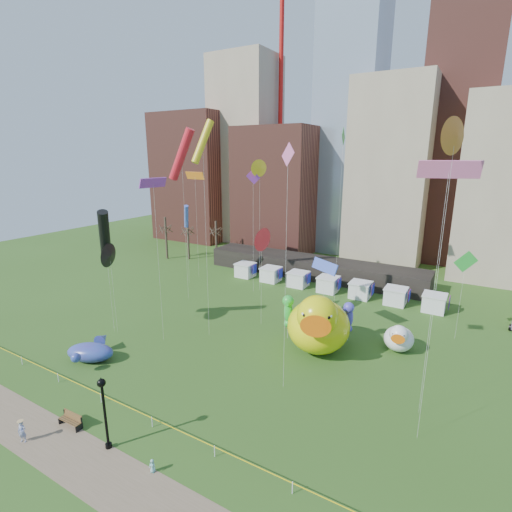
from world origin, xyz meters
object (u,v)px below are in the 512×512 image
Objects in this scene: lamppost at (104,406)px; small_duck at (399,338)px; park_bench at (71,419)px; woman at (22,432)px; seahorse_purple at (349,315)px; whale_inflatable at (91,351)px; toddler at (152,466)px; seahorse_green at (288,308)px; big_duck at (318,324)px.

small_duck is at bearing 59.24° from lamppost.
woman is (-1.49, -2.90, 0.28)m from park_bench.
lamppost reaches higher than seahorse_purple.
seahorse_purple reaches higher than woman.
lamppost is 7.03m from woman.
woman is (5.79, -10.22, -0.11)m from whale_inflatable.
whale_inflatable is 14.06m from lamppost.
toddler is at bearing -2.71° from park_bench.
seahorse_purple is 2.76× the size of woman.
seahorse_green is at bearing 79.24° from toddler.
seahorse_purple is at bearing 68.62° from lamppost.
park_bench is at bearing -68.25° from whale_inflatable.
seahorse_green is 2.53× the size of park_bench.
whale_inflatable is 11.75m from woman.
woman is (-5.88, -2.80, -2.64)m from lamppost.
toddler is (-3.34, -20.87, -2.73)m from big_duck.
seahorse_purple is at bearing 45.96° from big_duck.
seahorse_purple is at bearing 58.27° from park_bench.
whale_inflatable is (-26.82, -18.02, -0.53)m from small_duck.
woman is at bearing -127.00° from seahorse_green.
lamppost reaches higher than park_bench.
park_bench is (-12.10, -20.77, -2.65)m from big_duck.
lamppost is at bearing -3.37° from park_bench.
lamppost is (-7.71, -20.87, 0.28)m from big_duck.
seahorse_purple reaches higher than toddler.
seahorse_purple reaches higher than whale_inflatable.
big_duck reaches higher than seahorse_purple.
woman is (-13.59, -23.67, -2.36)m from big_duck.
park_bench is 1.24× the size of woman.
big_duck reaches higher than seahorse_green.
seahorse_purple is 28.69m from park_bench.
small_duck is 32.02m from park_bench.
whale_inflatable reaches higher than woman.
seahorse_purple is (-5.39, -0.52, 1.67)m from small_duck.
big_duck is 5.90× the size of woman.
whale_inflatable is at bearing 142.53° from toddler.
lamppost is 3.39× the size of woman.
park_bench is at bearing -133.72° from small_duck.
whale_inflatable is 2.86× the size of park_bench.
toddler is (8.76, -0.10, -0.08)m from park_bench.
lamppost is at bearing 167.36° from toddler.
park_bench is at bearing -126.15° from seahorse_green.
seahorse_purple is at bearing 10.75° from seahorse_green.
park_bench is (-8.05, -21.76, -3.15)m from seahorse_green.
woman is (-9.54, -24.67, -2.87)m from seahorse_green.
whale_inflatable is (-15.33, -14.44, -2.75)m from seahorse_green.
toddler is at bearing 0.00° from lamppost.
seahorse_green is at bearing 148.95° from big_duck.
woman is at bearing -132.75° from small_duck.
seahorse_purple is at bearing 179.46° from small_duck.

